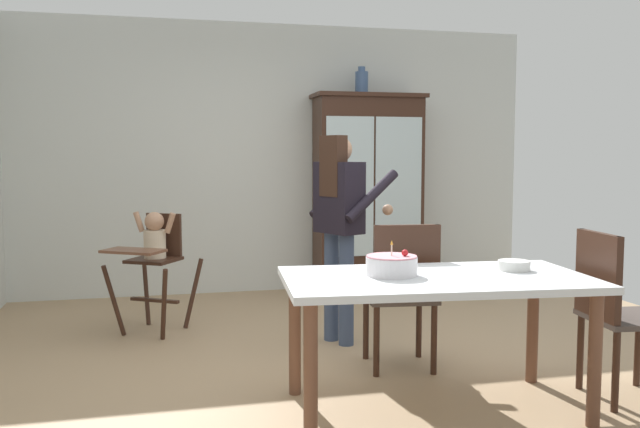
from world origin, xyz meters
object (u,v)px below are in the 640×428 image
object	(u,v)px
birthday_cake	(392,265)
ceramic_vase	(362,82)
serving_bowl	(514,265)
dining_chair_far_side	(403,286)
china_cabinet	(368,193)
dining_chair_right_end	(613,303)
dining_table	(436,293)
high_chair_with_toddler	(154,249)
adult_person	(340,213)

from	to	relation	value
birthday_cake	ceramic_vase	bearing A→B (deg)	75.84
ceramic_vase	serving_bowl	bearing A→B (deg)	-91.06
birthday_cake	dining_chair_far_side	world-z (taller)	dining_chair_far_side
china_cabinet	dining_chair_right_end	world-z (taller)	china_cabinet
ceramic_vase	serving_bowl	xyz separation A→B (m)	(-0.06, -3.13, -1.35)
serving_bowl	birthday_cake	bearing A→B (deg)	179.13
dining_table	serving_bowl	xyz separation A→B (m)	(0.50, 0.07, 0.12)
china_cabinet	high_chair_with_toddler	world-z (taller)	china_cabinet
china_cabinet	adult_person	bearing A→B (deg)	-113.71
high_chair_with_toddler	dining_table	bearing A→B (deg)	-21.42
dining_chair_far_side	dining_chair_right_end	world-z (taller)	same
ceramic_vase	dining_table	size ratio (longest dim) A/B	0.16
dining_table	dining_chair_far_side	distance (m)	0.66
birthday_cake	dining_chair_right_end	bearing A→B (deg)	-7.72
dining_table	serving_bowl	distance (m)	0.52
ceramic_vase	high_chair_with_toddler	xyz separation A→B (m)	(-2.05, -1.17, -1.46)
high_chair_with_toddler	ceramic_vase	bearing A→B (deg)	61.99
dining_table	serving_bowl	size ratio (longest dim) A/B	9.54
dining_table	dining_chair_right_end	bearing A→B (deg)	-5.19
serving_bowl	dining_chair_right_end	size ratio (longest dim) A/B	0.19
adult_person	dining_chair_right_end	world-z (taller)	adult_person
adult_person	birthday_cake	bearing A→B (deg)	151.67
birthday_cake	dining_chair_far_side	distance (m)	0.68
china_cabinet	dining_chair_right_end	size ratio (longest dim) A/B	2.08
ceramic_vase	dining_chair_right_end	distance (m)	3.67
ceramic_vase	high_chair_with_toddler	distance (m)	2.78
ceramic_vase	birthday_cake	distance (m)	3.48
dining_table	ceramic_vase	bearing A→B (deg)	80.08
dining_table	dining_chair_right_end	size ratio (longest dim) A/B	1.79
dining_table	serving_bowl	bearing A→B (deg)	7.52
china_cabinet	dining_chair_far_side	size ratio (longest dim) A/B	2.08
birthday_cake	dining_chair_right_end	size ratio (longest dim) A/B	0.29
adult_person	high_chair_with_toddler	bearing A→B (deg)	39.41
dining_table	serving_bowl	world-z (taller)	serving_bowl
adult_person	serving_bowl	bearing A→B (deg)	-178.94
ceramic_vase	high_chair_with_toddler	bearing A→B (deg)	-150.25
adult_person	dining_table	world-z (taller)	adult_person
ceramic_vase	adult_person	xyz separation A→B (m)	(-0.72, -1.80, -1.15)
ceramic_vase	adult_person	distance (m)	2.25
china_cabinet	birthday_cake	world-z (taller)	china_cabinet
high_chair_with_toddler	dining_chair_right_end	xyz separation A→B (m)	(2.53, -2.12, -0.10)
high_chair_with_toddler	dining_chair_far_side	size ratio (longest dim) A/B	0.99
adult_person	birthday_cake	distance (m)	1.33
high_chair_with_toddler	serving_bowl	size ratio (longest dim) A/B	5.28
birthday_cake	serving_bowl	distance (m)	0.73
adult_person	china_cabinet	bearing A→B (deg)	-49.01
ceramic_vase	dining_chair_far_side	bearing A→B (deg)	-101.18
adult_person	dining_table	distance (m)	1.44
dining_table	high_chair_with_toddler	bearing A→B (deg)	126.33
china_cabinet	birthday_cake	size ratio (longest dim) A/B	7.14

